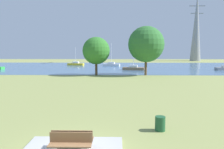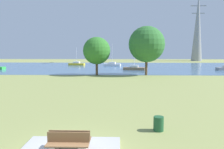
{
  "view_description": "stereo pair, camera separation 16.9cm",
  "coord_description": "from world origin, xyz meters",
  "px_view_note": "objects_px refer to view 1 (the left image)",
  "views": [
    {
      "loc": [
        1.93,
        -9.0,
        4.43
      ],
      "look_at": [
        1.38,
        16.57,
        1.61
      ],
      "focal_mm": 35.21,
      "sensor_mm": 36.0,
      "label": 1
    },
    {
      "loc": [
        2.1,
        -8.99,
        4.43
      ],
      "look_at": [
        1.38,
        16.57,
        1.61
      ],
      "focal_mm": 35.21,
      "sensor_mm": 36.0,
      "label": 2
    }
  ],
  "objects_px": {
    "bench_facing_water": "(73,140)",
    "tree_east_far": "(96,51)",
    "litter_bin": "(160,124)",
    "tree_west_near": "(146,44)",
    "sailboat_yellow": "(76,64)",
    "electricity_pylon": "(196,27)",
    "sailboat_white": "(111,64)",
    "sailboat_brown": "(133,68)",
    "bench_facing_inland": "(70,146)"
  },
  "relations": [
    {
      "from": "bench_facing_water",
      "to": "sailboat_yellow",
      "type": "bearing_deg",
      "value": 100.44
    },
    {
      "from": "tree_west_near",
      "to": "litter_bin",
      "type": "bearing_deg",
      "value": -95.8
    },
    {
      "from": "bench_facing_inland",
      "to": "electricity_pylon",
      "type": "height_order",
      "value": "electricity_pylon"
    },
    {
      "from": "bench_facing_water",
      "to": "sailboat_brown",
      "type": "distance_m",
      "value": 40.49
    },
    {
      "from": "sailboat_brown",
      "to": "sailboat_white",
      "type": "distance_m",
      "value": 13.99
    },
    {
      "from": "sailboat_white",
      "to": "tree_east_far",
      "type": "bearing_deg",
      "value": -95.26
    },
    {
      "from": "sailboat_white",
      "to": "electricity_pylon",
      "type": "xyz_separation_m",
      "value": [
        34.67,
        31.33,
        13.72
      ]
    },
    {
      "from": "sailboat_brown",
      "to": "sailboat_white",
      "type": "height_order",
      "value": "sailboat_white"
    },
    {
      "from": "bench_facing_water",
      "to": "electricity_pylon",
      "type": "height_order",
      "value": "electricity_pylon"
    },
    {
      "from": "tree_east_far",
      "to": "tree_west_near",
      "type": "height_order",
      "value": "tree_west_near"
    },
    {
      "from": "litter_bin",
      "to": "bench_facing_inland",
      "type": "bearing_deg",
      "value": -144.74
    },
    {
      "from": "bench_facing_water",
      "to": "tree_east_far",
      "type": "bearing_deg",
      "value": 93.3
    },
    {
      "from": "sailboat_brown",
      "to": "sailboat_white",
      "type": "xyz_separation_m",
      "value": [
        -5.29,
        12.95,
        0.01
      ]
    },
    {
      "from": "litter_bin",
      "to": "tree_west_near",
      "type": "bearing_deg",
      "value": 84.2
    },
    {
      "from": "sailboat_white",
      "to": "bench_facing_inland",
      "type": "bearing_deg",
      "value": -90.45
    },
    {
      "from": "bench_facing_water",
      "to": "sailboat_white",
      "type": "height_order",
      "value": "sailboat_white"
    },
    {
      "from": "sailboat_yellow",
      "to": "tree_east_far",
      "type": "relative_size",
      "value": 0.78
    },
    {
      "from": "bench_facing_inland",
      "to": "sailboat_brown",
      "type": "height_order",
      "value": "sailboat_brown"
    },
    {
      "from": "sailboat_white",
      "to": "litter_bin",
      "type": "bearing_deg",
      "value": -85.56
    },
    {
      "from": "tree_east_far",
      "to": "tree_west_near",
      "type": "bearing_deg",
      "value": 0.66
    },
    {
      "from": "tree_west_near",
      "to": "sailboat_yellow",
      "type": "bearing_deg",
      "value": 123.99
    },
    {
      "from": "sailboat_white",
      "to": "sailboat_yellow",
      "type": "relative_size",
      "value": 1.2
    },
    {
      "from": "sailboat_yellow",
      "to": "tree_east_far",
      "type": "bearing_deg",
      "value": -71.74
    },
    {
      "from": "sailboat_yellow",
      "to": "tree_east_far",
      "type": "height_order",
      "value": "tree_east_far"
    },
    {
      "from": "sailboat_brown",
      "to": "electricity_pylon",
      "type": "bearing_deg",
      "value": 56.44
    },
    {
      "from": "tree_west_near",
      "to": "bench_facing_water",
      "type": "bearing_deg",
      "value": -103.39
    },
    {
      "from": "tree_east_far",
      "to": "litter_bin",
      "type": "bearing_deg",
      "value": -77.47
    },
    {
      "from": "sailboat_white",
      "to": "tree_west_near",
      "type": "xyz_separation_m",
      "value": [
        6.7,
        -23.12,
        5.04
      ]
    },
    {
      "from": "bench_facing_water",
      "to": "tree_west_near",
      "type": "height_order",
      "value": "tree_west_near"
    },
    {
      "from": "litter_bin",
      "to": "sailboat_yellow",
      "type": "bearing_deg",
      "value": 105.36
    },
    {
      "from": "sailboat_yellow",
      "to": "tree_west_near",
      "type": "xyz_separation_m",
      "value": [
        17.39,
        -25.8,
        5.05
      ]
    },
    {
      "from": "tree_east_far",
      "to": "tree_west_near",
      "type": "distance_m",
      "value": 8.92
    },
    {
      "from": "litter_bin",
      "to": "tree_west_near",
      "type": "relative_size",
      "value": 0.09
    },
    {
      "from": "tree_east_far",
      "to": "electricity_pylon",
      "type": "xyz_separation_m",
      "value": [
        36.81,
        54.55,
        9.82
      ]
    },
    {
      "from": "tree_east_far",
      "to": "tree_west_near",
      "type": "relative_size",
      "value": 0.78
    },
    {
      "from": "sailboat_white",
      "to": "tree_east_far",
      "type": "xyz_separation_m",
      "value": [
        -2.14,
        -23.22,
        3.9
      ]
    },
    {
      "from": "bench_facing_water",
      "to": "sailboat_yellow",
      "type": "height_order",
      "value": "sailboat_yellow"
    },
    {
      "from": "bench_facing_inland",
      "to": "sailboat_yellow",
      "type": "distance_m",
      "value": 57.18
    },
    {
      "from": "electricity_pylon",
      "to": "sailboat_yellow",
      "type": "bearing_deg",
      "value": -147.72
    },
    {
      "from": "electricity_pylon",
      "to": "tree_west_near",
      "type": "bearing_deg",
      "value": -117.18
    },
    {
      "from": "bench_facing_inland",
      "to": "sailboat_white",
      "type": "xyz_separation_m",
      "value": [
        0.42,
        53.58,
        -0.01
      ]
    },
    {
      "from": "bench_facing_inland",
      "to": "tree_east_far",
      "type": "bearing_deg",
      "value": 93.25
    },
    {
      "from": "sailboat_yellow",
      "to": "tree_west_near",
      "type": "bearing_deg",
      "value": -56.01
    },
    {
      "from": "bench_facing_inland",
      "to": "sailboat_yellow",
      "type": "bearing_deg",
      "value": 100.34
    },
    {
      "from": "bench_facing_water",
      "to": "tree_west_near",
      "type": "distance_m",
      "value": 31.17
    },
    {
      "from": "sailboat_yellow",
      "to": "electricity_pylon",
      "type": "relative_size",
      "value": 0.19
    },
    {
      "from": "sailboat_brown",
      "to": "electricity_pylon",
      "type": "height_order",
      "value": "electricity_pylon"
    },
    {
      "from": "sailboat_brown",
      "to": "tree_east_far",
      "type": "height_order",
      "value": "tree_east_far"
    },
    {
      "from": "electricity_pylon",
      "to": "bench_facing_water",
      "type": "bearing_deg",
      "value": -112.58
    },
    {
      "from": "sailboat_brown",
      "to": "tree_west_near",
      "type": "height_order",
      "value": "tree_west_near"
    }
  ]
}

